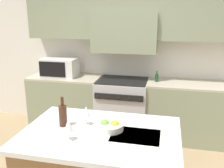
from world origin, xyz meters
TOP-DOWN VIEW (x-y plane):
  - back_cabinetry at (0.00, 2.22)m, footprint 10.00×0.46m
  - back_counter at (0.00, 1.97)m, footprint 3.14×0.62m
  - range_stove at (0.00, 1.95)m, footprint 0.80×0.70m
  - microwave at (-1.07, 1.96)m, footprint 0.57×0.38m
  - wine_bottle at (-0.27, 0.23)m, footprint 0.08×0.08m
  - wine_glass_near at (-0.12, -0.02)m, footprint 0.08×0.08m
  - wine_glass_far at (-0.06, 0.31)m, footprint 0.08×0.08m
  - fruit_bowl at (0.18, 0.25)m, footprint 0.26×0.26m
  - oil_bottle_on_counter at (0.53, 1.95)m, footprint 0.05×0.05m

SIDE VIEW (x-z plane):
  - range_stove at x=0.00m, z-range 0.00..0.92m
  - back_counter at x=0.00m, z-range 0.00..0.93m
  - fruit_bowl at x=0.18m, z-range 0.88..0.98m
  - oil_bottle_on_counter at x=0.53m, z-range 0.91..1.07m
  - wine_bottle at x=-0.27m, z-range 0.86..1.15m
  - wine_glass_near at x=-0.12m, z-range 0.93..1.12m
  - wine_glass_far at x=-0.06m, z-range 0.93..1.12m
  - microwave at x=-1.07m, z-range 0.93..1.23m
  - back_cabinetry at x=0.00m, z-range 0.23..2.93m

